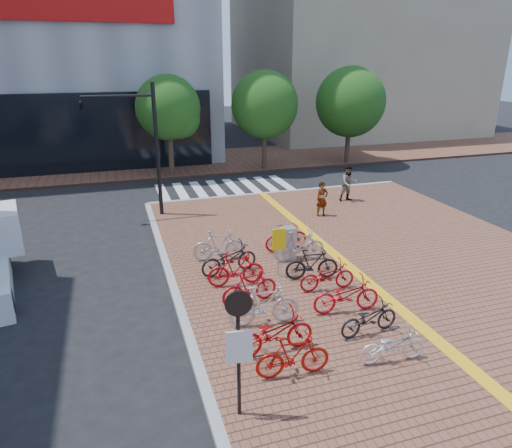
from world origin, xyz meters
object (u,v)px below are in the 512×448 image
object	(u,v)px
bike_4	(236,269)
bike_12	(299,246)
bike_10	(327,276)
yellow_sign	(279,244)
bike_1	(274,333)
bike_8	(369,318)
bike_3	(250,287)
notice_sign	(239,340)
traffic_light_pole	(123,127)
pedestrian_a	(322,199)
bike_0	(293,356)
bike_2	(264,305)
bike_5	(229,259)
pedestrian_b	(349,183)
bike_11	(312,264)
bike_7	(393,345)
bike_13	(286,237)
bike_6	(219,245)
bike_9	(346,295)
utility_box	(287,243)

from	to	relation	value
bike_4	bike_12	size ratio (longest dim) A/B	0.96
bike_10	yellow_sign	world-z (taller)	yellow_sign
bike_1	bike_8	bearing A→B (deg)	-92.42
bike_3	notice_sign	world-z (taller)	notice_sign
traffic_light_pole	pedestrian_a	bearing A→B (deg)	-16.69
bike_4	notice_sign	distance (m)	5.76
bike_0	bike_2	distance (m)	2.21
bike_0	pedestrian_a	world-z (taller)	pedestrian_a
traffic_light_pole	bike_5	bearing A→B (deg)	-68.30
pedestrian_b	traffic_light_pole	world-z (taller)	traffic_light_pole
bike_12	yellow_sign	size ratio (longest dim) A/B	1.12
traffic_light_pole	bike_11	bearing A→B (deg)	-57.46
bike_3	bike_7	xyz separation A→B (m)	(2.40, -3.64, -0.09)
bike_1	bike_2	bearing A→B (deg)	-9.71
bike_1	bike_10	size ratio (longest dim) A/B	1.14
bike_3	bike_0	bearing A→B (deg)	170.41
bike_1	pedestrian_a	size ratio (longest dim) A/B	1.28
bike_13	yellow_sign	xyz separation A→B (m)	(-1.05, -1.99, 0.65)
bike_12	pedestrian_b	size ratio (longest dim) A/B	1.03
bike_3	bike_10	bearing A→B (deg)	-97.57
bike_13	bike_3	bearing A→B (deg)	138.97
bike_6	pedestrian_b	world-z (taller)	pedestrian_b
bike_9	bike_5	bearing A→B (deg)	41.80
bike_7	traffic_light_pole	size ratio (longest dim) A/B	0.28
bike_1	pedestrian_a	bearing A→B (deg)	-34.23
bike_9	pedestrian_b	distance (m)	10.95
bike_7	bike_2	bearing A→B (deg)	49.36
bike_13	bike_11	bearing A→B (deg)	173.22
pedestrian_a	pedestrian_b	xyz separation A→B (m)	(2.28, 1.73, 0.12)
bike_10	bike_12	xyz separation A→B (m)	(0.02, 2.28, 0.10)
bike_6	pedestrian_b	xyz separation A→B (m)	(7.84, 5.05, 0.35)
bike_4	bike_7	world-z (taller)	bike_4
bike_10	pedestrian_a	world-z (taller)	pedestrian_a
bike_3	pedestrian_b	bearing A→B (deg)	-51.98
bike_12	pedestrian_b	world-z (taller)	pedestrian_b
bike_1	notice_sign	xyz separation A→B (m)	(-1.37, -1.77, 1.25)
bike_0	notice_sign	distance (m)	2.10
bike_1	pedestrian_b	world-z (taller)	pedestrian_b
pedestrian_a	bike_0	bearing A→B (deg)	-122.68
bike_5	notice_sign	distance (m)	6.62
pedestrian_a	pedestrian_b	size ratio (longest dim) A/B	0.87
bike_2	bike_12	world-z (taller)	bike_2
notice_sign	traffic_light_pole	bearing A→B (deg)	95.79
pedestrian_a	pedestrian_b	distance (m)	2.86
bike_3	bike_13	world-z (taller)	bike_3
traffic_light_pole	utility_box	bearing A→B (deg)	-52.25
bike_13	traffic_light_pole	xyz separation A→B (m)	(-5.29, 5.69, 3.52)
bike_11	traffic_light_pole	world-z (taller)	traffic_light_pole
bike_7	utility_box	xyz separation A→B (m)	(-0.22, 6.22, 0.17)
bike_3	pedestrian_b	distance (m)	11.35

